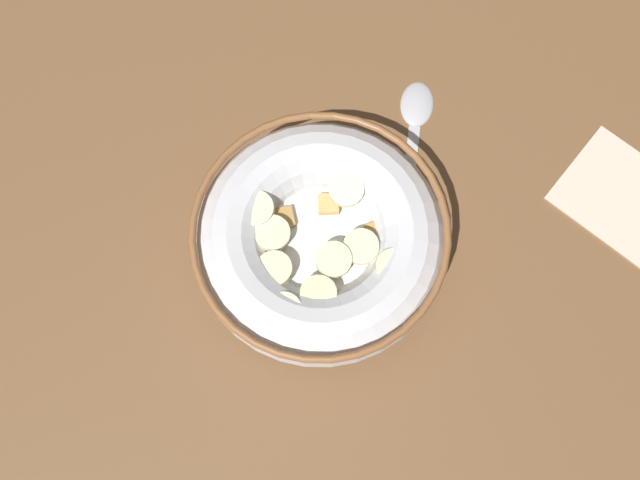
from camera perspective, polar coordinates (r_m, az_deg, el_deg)
The scene contains 3 objects.
ground_plane at distance 56.54cm, azimuth -0.00°, elevation -1.15°, with size 135.17×135.17×2.00cm, color brown.
cereal_bowl at distance 52.63cm, azimuth -0.00°, elevation -0.01°, with size 19.79×19.79×5.73cm.
spoon at distance 60.11cm, azimuth 8.11°, elevation 10.07°, with size 12.38×9.58×0.80cm.
Camera 1 is at (13.32, -6.90, 53.52)cm, focal length 37.73 mm.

